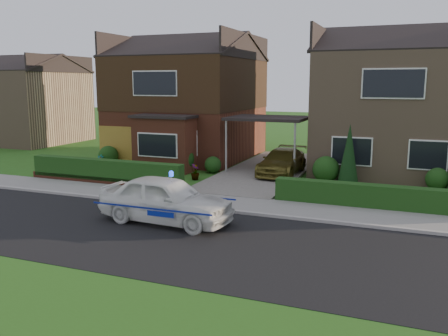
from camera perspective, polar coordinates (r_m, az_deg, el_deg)
The scene contains 25 objects.
ground at distance 14.20m, azimuth -7.58°, elevation -8.09°, with size 120.00×120.00×0.00m, color #265316.
road at distance 14.20m, azimuth -7.58°, elevation -8.09°, with size 60.00×6.00×0.02m, color black.
kerb at distance 16.79m, azimuth -2.51°, elevation -4.90°, with size 60.00×0.16×0.12m, color #9E9993.
sidewalk at distance 17.72m, azimuth -1.12°, elevation -4.11°, with size 60.00×2.00×0.10m, color slate.
grass_verge at distance 10.45m, azimuth -21.55°, elevation -15.69°, with size 60.00×4.00×0.01m, color #265316.
driveway at distance 24.08m, azimuth 5.23°, elevation -0.28°, with size 3.80×12.00×0.12m, color #666059.
house_left at distance 28.49m, azimuth -4.30°, elevation 8.95°, with size 7.50×9.53×7.25m.
house_right at distance 25.75m, azimuth 19.92°, elevation 7.91°, with size 7.50×8.06×7.25m.
carport_link at distance 23.71m, azimuth 5.30°, elevation 5.88°, with size 3.80×3.00×2.77m.
garage_door at distance 26.53m, azimuth -12.77°, elevation 2.65°, with size 2.20×0.10×2.10m, color olive.
dwarf_wall at distance 21.52m, azimuth -14.25°, elevation -1.50°, with size 7.70×0.25×0.36m, color brown.
hedge_left at distance 21.67m, azimuth -14.00°, elevation -1.89°, with size 7.50×0.55×0.90m, color #113511.
hedge_right at distance 17.67m, azimuth 18.23°, elevation -4.84°, with size 7.50×0.55×0.80m, color #113511.
shrub_left_far at distance 26.37m, azimuth -13.74°, elevation 1.44°, with size 1.08×1.08×1.08m, color #113511.
shrub_left_mid at distance 23.87m, azimuth -5.17°, elevation 1.09°, with size 1.32×1.32×1.32m, color #113511.
shrub_left_near at distance 23.52m, azimuth -1.34°, elevation 0.40°, with size 0.84×0.84×0.84m, color #113511.
shrub_right_near at distance 21.75m, azimuth 12.16°, elevation -0.16°, with size 1.20×1.20×1.20m, color #113511.
shrub_right_mid at distance 21.63m, azimuth 24.29°, elevation -1.23°, with size 0.96×0.96×0.96m, color #113511.
conifer_a at distance 21.31m, azimuth 14.79°, elevation 1.42°, with size 0.90×0.90×2.60m, color black.
neighbour_left at distance 38.50m, azimuth -22.38°, elevation 6.74°, with size 6.50×7.00×5.20m, color #93755A.
police_car at distance 15.27m, azimuth -7.00°, elevation -3.83°, with size 4.06×4.52×1.67m.
driveway_car at distance 22.82m, azimuth 7.00°, elevation 0.77°, with size 1.67×4.10×1.19m, color brown.
potted_plant_a at distance 25.87m, azimuth -14.62°, elevation 0.79°, with size 0.36×0.24×0.68m, color gray.
potted_plant_b at distance 22.11m, azimuth -7.82°, elevation -0.40°, with size 0.35×0.43×0.79m, color gray.
potted_plant_c at distance 21.88m, azimuth -3.50°, elevation -0.51°, with size 0.41×0.41×0.73m, color gray.
Camera 1 is at (6.64, -11.73, 4.45)m, focal length 38.00 mm.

